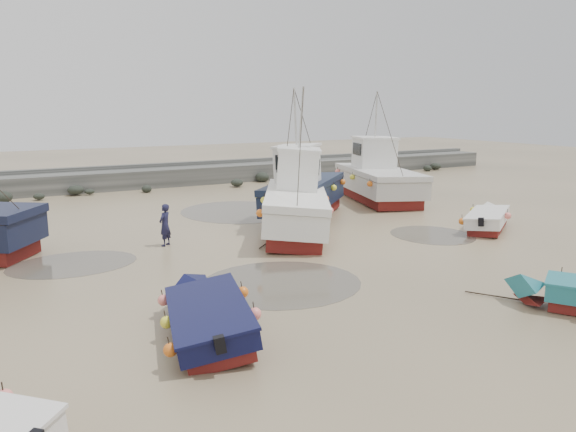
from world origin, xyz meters
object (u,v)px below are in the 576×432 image
dinghy_1 (210,310)px  cabin_boat_3 (375,177)px  cabin_boat_1 (294,202)px  dinghy_3 (490,217)px  cabin_boat_2 (302,193)px  person (166,246)px

dinghy_1 → cabin_boat_3: bearing=55.6°
dinghy_1 → cabin_boat_1: 11.34m
dinghy_1 → dinghy_3: same height
dinghy_3 → cabin_boat_2: 8.63m
dinghy_3 → cabin_boat_2: bearing=-165.7°
cabin_boat_3 → person: cabin_boat_3 is taller
cabin_boat_2 → cabin_boat_3: 7.54m
dinghy_1 → cabin_boat_3: size_ratio=0.60×
dinghy_3 → cabin_boat_1: (-8.01, 3.74, 0.78)m
dinghy_1 → cabin_boat_1: size_ratio=0.64×
cabin_boat_2 → cabin_boat_3: same height
dinghy_1 → person: bearing=94.1°
cabin_boat_3 → dinghy_3: bearing=-75.5°
dinghy_3 → person: 14.28m
person → dinghy_3: bearing=122.3°
dinghy_1 → cabin_boat_1: bearing=64.2°
cabin_boat_1 → cabin_boat_3: 9.88m
dinghy_1 → cabin_boat_2: (8.89, 10.63, 0.80)m
cabin_boat_3 → person: 14.98m
dinghy_1 → cabin_boat_3: 20.94m
person → cabin_boat_1: bearing=135.9°
cabin_boat_3 → dinghy_1: bearing=-121.5°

